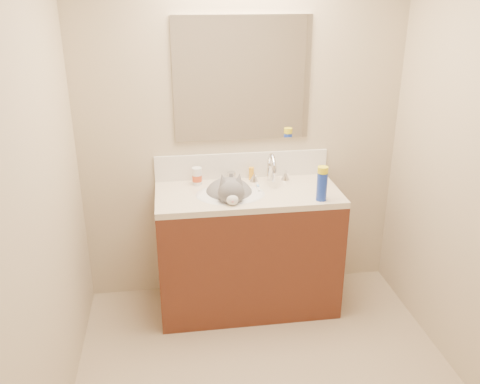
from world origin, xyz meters
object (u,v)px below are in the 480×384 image
object	(u,v)px
basin	(230,204)
cat	(230,196)
spray_can	(322,187)
silver_jar	(231,177)
vanity_cabinet	(248,252)
pill_bottle	(197,176)
amber_bottle	(251,173)
faucet	(271,171)

from	to	relation	value
basin	cat	xyz separation A→B (m)	(-0.00, 0.02, 0.05)
basin	spray_can	bearing A→B (deg)	-17.63
cat	silver_jar	distance (m)	0.22
vanity_cabinet	spray_can	xyz separation A→B (m)	(0.43, -0.20, 0.54)
pill_bottle	silver_jar	xyz separation A→B (m)	(0.24, 0.03, -0.03)
pill_bottle	amber_bottle	size ratio (longest dim) A/B	1.35
cat	pill_bottle	world-z (taller)	cat
faucet	spray_can	world-z (taller)	faucet
vanity_cabinet	amber_bottle	bearing A→B (deg)	74.97
pill_bottle	spray_can	world-z (taller)	spray_can
silver_jar	amber_bottle	distance (m)	0.14
pill_bottle	faucet	bearing A→B (deg)	-4.07
vanity_cabinet	spray_can	world-z (taller)	spray_can
cat	silver_jar	xyz separation A→B (m)	(0.04, 0.21, 0.05)
cat	pill_bottle	xyz separation A→B (m)	(-0.20, 0.18, 0.08)
spray_can	vanity_cabinet	bearing A→B (deg)	154.54
vanity_cabinet	spray_can	distance (m)	0.72
faucet	silver_jar	world-z (taller)	faucet
cat	spray_can	world-z (taller)	cat
silver_jar	spray_can	world-z (taller)	spray_can
silver_jar	cat	bearing A→B (deg)	-100.13
pill_bottle	cat	bearing A→B (deg)	-42.26
pill_bottle	amber_bottle	world-z (taller)	pill_bottle
vanity_cabinet	cat	distance (m)	0.45
basin	faucet	size ratio (longest dim) A/B	1.61
silver_jar	spray_can	xyz separation A→B (m)	(0.51, -0.41, 0.06)
faucet	pill_bottle	size ratio (longest dim) A/B	2.35
pill_bottle	amber_bottle	xyz separation A→B (m)	(0.38, 0.04, -0.02)
spray_can	amber_bottle	bearing A→B (deg)	131.53
vanity_cabinet	pill_bottle	world-z (taller)	pill_bottle
faucet	silver_jar	xyz separation A→B (m)	(-0.26, 0.07, -0.05)
amber_bottle	spray_can	xyz separation A→B (m)	(0.37, -0.42, 0.04)
vanity_cabinet	basin	world-z (taller)	basin
amber_bottle	spray_can	bearing A→B (deg)	-48.47
vanity_cabinet	silver_jar	world-z (taller)	silver_jar
basin	amber_bottle	world-z (taller)	amber_bottle
vanity_cabinet	pill_bottle	size ratio (longest dim) A/B	10.07
silver_jar	amber_bottle	bearing A→B (deg)	4.05
faucet	spray_can	distance (m)	0.42
basin	amber_bottle	size ratio (longest dim) A/B	5.10
faucet	amber_bottle	distance (m)	0.15
amber_bottle	spray_can	distance (m)	0.56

